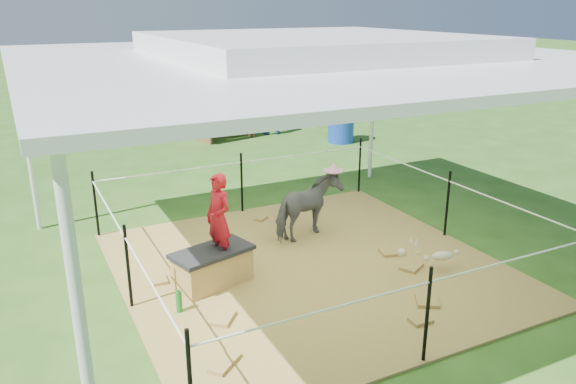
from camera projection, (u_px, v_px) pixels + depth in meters
name	position (u px, v px, depth m)	size (l,w,h in m)	color
ground	(309.00, 268.00, 7.22)	(90.00, 90.00, 0.00)	#2D5919
hay_patch	(309.00, 267.00, 7.21)	(4.60, 4.60, 0.03)	brown
canopy_tent	(312.00, 53.00, 6.36)	(6.30, 6.30, 2.90)	silver
rope_fence	(310.00, 221.00, 7.01)	(4.54, 4.54, 1.00)	black
straw_bale	(213.00, 269.00, 6.69)	(0.89, 0.44, 0.39)	#A2743B
dark_cloth	(212.00, 252.00, 6.62)	(0.95, 0.49, 0.05)	black
woman	(218.00, 210.00, 6.50)	(0.39, 0.25, 1.07)	red
green_bottle	(179.00, 301.00, 6.09)	(0.07, 0.07, 0.25)	#1B7922
pony	(308.00, 207.00, 7.95)	(0.49, 1.08, 0.91)	#47474B
pink_hat	(309.00, 172.00, 7.79)	(0.28, 0.28, 0.13)	pink
foal	(442.00, 254.00, 7.01)	(0.82, 0.46, 0.46)	beige
trash_barrel	(341.00, 122.00, 13.65)	(0.63, 0.63, 0.98)	#173EB1
picnic_table_near	(220.00, 123.00, 14.24)	(1.67, 1.21, 0.70)	brown
picnic_table_far	(320.00, 100.00, 17.84)	(1.59, 1.15, 0.66)	#542F1D
distant_person	(269.00, 111.00, 14.50)	(0.59, 0.46, 1.21)	#2E53B0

